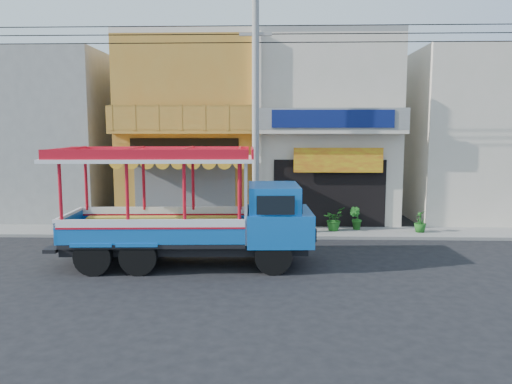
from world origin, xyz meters
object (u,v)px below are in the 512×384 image
potted_plant_c (420,221)px  potted_plant_a (334,219)px  potted_plant_b (356,218)px  utility_pole (260,105)px  songthaew_truck (204,209)px  green_sign (139,220)px

potted_plant_c → potted_plant_a: bearing=-69.5°
potted_plant_b → potted_plant_c: (2.45, -0.46, -0.03)m
utility_pole → potted_plant_c: utility_pole is taller
potted_plant_a → potted_plant_c: (3.36, -0.22, -0.04)m
songthaew_truck → utility_pole: bearing=68.7°
green_sign → potted_plant_b: 8.75m
potted_plant_b → songthaew_truck: bearing=80.5°
potted_plant_a → potted_plant_b: (0.91, 0.24, -0.01)m
green_sign → potted_plant_c: (11.20, -0.28, 0.05)m
potted_plant_a → songthaew_truck: bearing=171.2°
potted_plant_b → green_sign: bearing=38.3°
potted_plant_c → utility_pole: bearing=-60.0°
utility_pole → potted_plant_c: 7.76m
green_sign → potted_plant_a: size_ratio=0.96×
green_sign → potted_plant_b: bearing=1.2°
utility_pole → potted_plant_c: bearing=5.7°
potted_plant_b → potted_plant_c: bearing=-153.4°
potted_plant_a → potted_plant_b: size_ratio=1.02×
utility_pole → potted_plant_c: (6.30, 0.63, -4.49)m
songthaew_truck → green_sign: bearing=124.0°
utility_pole → potted_plant_b: utility_pole is taller
utility_pole → green_sign: utility_pole is taller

